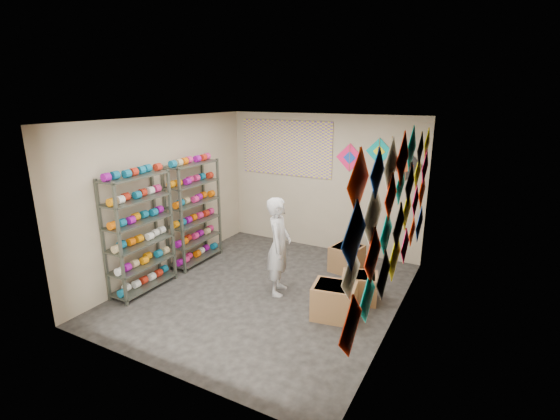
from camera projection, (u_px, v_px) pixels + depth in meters
The scene contains 12 objects.
ground at pixel (266, 291), 6.50m from camera, with size 4.50×4.50×0.00m, color black.
room_walls at pixel (265, 192), 6.05m from camera, with size 4.50×4.50×4.50m.
shelf_rack_front at pixel (139, 234), 6.33m from camera, with size 0.40×1.10×1.90m, color #4C5147.
shelf_rack_back at pixel (194, 213), 7.43m from camera, with size 0.40×1.10×1.90m, color #4C5147.
string_spools at pixel (168, 217), 6.86m from camera, with size 0.12×2.36×0.12m.
kite_wall_display at pixel (397, 211), 5.09m from camera, with size 0.05×4.31×2.06m.
back_wall_kites at pixel (379, 159), 7.37m from camera, with size 1.61×0.02×0.75m.
poster at pixel (286, 148), 8.21m from camera, with size 2.00×0.01×1.10m, color #704DA6.
shopkeeper at pixel (279, 246), 6.28m from camera, with size 0.53×0.66×1.56m, color beige.
carton_a at pixel (334, 301), 5.71m from camera, with size 0.59×0.49×0.49m, color olive.
carton_b at pixel (359, 287), 6.17m from camera, with size 0.53×0.43×0.43m, color olive.
carton_c at pixel (347, 258), 7.23m from camera, with size 0.48×0.53×0.46m, color olive.
Camera 1 is at (2.99, -5.08, 3.05)m, focal length 26.00 mm.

